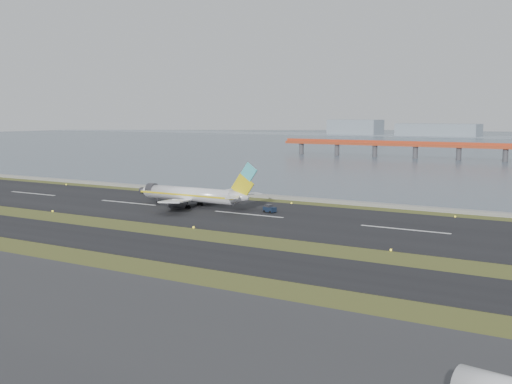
# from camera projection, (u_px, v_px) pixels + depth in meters

# --- Properties ---
(ground) EXTENTS (1000.00, 1000.00, 0.00)m
(ground) POSITION_uv_depth(u_px,v_px,m) (172.00, 234.00, 133.98)
(ground) COLOR #3B4C1B
(ground) RESTS_ON ground
(taxiway_strip) EXTENTS (1000.00, 18.00, 0.10)m
(taxiway_strip) POSITION_uv_depth(u_px,v_px,m) (132.00, 243.00, 123.83)
(taxiway_strip) COLOR black
(taxiway_strip) RESTS_ON ground
(runway_strip) EXTENTS (1000.00, 45.00, 0.10)m
(runway_strip) POSITION_uv_depth(u_px,v_px,m) (248.00, 214.00, 159.34)
(runway_strip) COLOR black
(runway_strip) RESTS_ON ground
(seawall) EXTENTS (1000.00, 2.50, 1.00)m
(seawall) POSITION_uv_depth(u_px,v_px,m) (304.00, 199.00, 184.65)
(seawall) COLOR gray
(seawall) RESTS_ON ground
(red_pier) EXTENTS (260.00, 5.00, 10.20)m
(red_pier) POSITION_uv_depth(u_px,v_px,m) (506.00, 148.00, 334.08)
(red_pier) COLOR #C44521
(red_pier) RESTS_ON ground
(airliner) EXTENTS (38.52, 32.89, 12.80)m
(airliner) POSITION_uv_depth(u_px,v_px,m) (194.00, 195.00, 171.06)
(airliner) COLOR white
(airliner) RESTS_ON ground
(pushback_tug) EXTENTS (3.58, 2.62, 2.06)m
(pushback_tug) POSITION_uv_depth(u_px,v_px,m) (269.00, 209.00, 162.23)
(pushback_tug) COLOR #121E33
(pushback_tug) RESTS_ON ground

